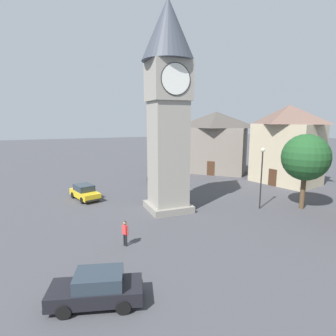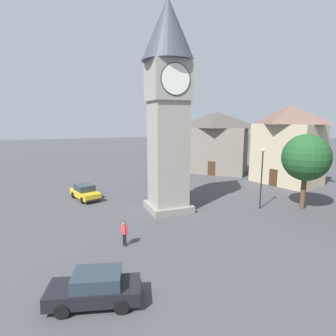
{
  "view_description": "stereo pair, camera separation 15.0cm",
  "coord_description": "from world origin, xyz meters",
  "px_view_note": "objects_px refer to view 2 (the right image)",
  "views": [
    {
      "loc": [
        -9.01,
        -22.71,
        8.23
      ],
      "look_at": [
        0.0,
        0.0,
        3.88
      ],
      "focal_mm": 29.74,
      "sensor_mm": 36.0,
      "label": 1
    },
    {
      "loc": [
        -8.87,
        -22.76,
        8.23
      ],
      "look_at": [
        0.0,
        0.0,
        3.88
      ],
      "focal_mm": 29.74,
      "sensor_mm": 36.0,
      "label": 2
    }
  ],
  "objects_px": {
    "building_shop_left": "(216,142)",
    "building_corner_back": "(288,144)",
    "car_red_corner": "(95,288)",
    "tree": "(306,158)",
    "lamp_post": "(262,169)",
    "car_silver_kerb": "(163,176)",
    "clock_tower": "(168,91)",
    "pedestrian": "(124,231)",
    "car_blue_kerb": "(85,192)"
  },
  "relations": [
    {
      "from": "car_blue_kerb",
      "to": "tree",
      "type": "height_order",
      "value": "tree"
    },
    {
      "from": "building_corner_back",
      "to": "lamp_post",
      "type": "relative_size",
      "value": 1.75
    },
    {
      "from": "tree",
      "to": "building_corner_back",
      "type": "height_order",
      "value": "building_corner_back"
    },
    {
      "from": "lamp_post",
      "to": "car_red_corner",
      "type": "bearing_deg",
      "value": -152.49
    },
    {
      "from": "building_corner_back",
      "to": "pedestrian",
      "type": "bearing_deg",
      "value": -156.31
    },
    {
      "from": "car_blue_kerb",
      "to": "pedestrian",
      "type": "xyz_separation_m",
      "value": [
        1.45,
        -12.08,
        0.25
      ]
    },
    {
      "from": "car_blue_kerb",
      "to": "building_corner_back",
      "type": "relative_size",
      "value": 0.45
    },
    {
      "from": "pedestrian",
      "to": "lamp_post",
      "type": "height_order",
      "value": "lamp_post"
    },
    {
      "from": "car_silver_kerb",
      "to": "building_shop_left",
      "type": "distance_m",
      "value": 11.2
    },
    {
      "from": "building_corner_back",
      "to": "lamp_post",
      "type": "height_order",
      "value": "building_corner_back"
    },
    {
      "from": "car_red_corner",
      "to": "lamp_post",
      "type": "height_order",
      "value": "lamp_post"
    },
    {
      "from": "building_corner_back",
      "to": "tree",
      "type": "bearing_deg",
      "value": -126.03
    },
    {
      "from": "clock_tower",
      "to": "car_red_corner",
      "type": "xyz_separation_m",
      "value": [
        -7.81,
        -11.07,
        -9.81
      ]
    },
    {
      "from": "car_red_corner",
      "to": "building_corner_back",
      "type": "xyz_separation_m",
      "value": [
        25.78,
        15.48,
        4.28
      ]
    },
    {
      "from": "tree",
      "to": "building_corner_back",
      "type": "bearing_deg",
      "value": 53.97
    },
    {
      "from": "clock_tower",
      "to": "car_silver_kerb",
      "type": "distance_m",
      "value": 14.99
    },
    {
      "from": "clock_tower",
      "to": "building_shop_left",
      "type": "distance_m",
      "value": 20.31
    },
    {
      "from": "car_silver_kerb",
      "to": "pedestrian",
      "type": "xyz_separation_m",
      "value": [
        -8.77,
        -16.61,
        0.25
      ]
    },
    {
      "from": "car_red_corner",
      "to": "building_shop_left",
      "type": "distance_m",
      "value": 33.15
    },
    {
      "from": "pedestrian",
      "to": "building_corner_back",
      "type": "height_order",
      "value": "building_corner_back"
    },
    {
      "from": "building_shop_left",
      "to": "car_silver_kerb",
      "type": "bearing_deg",
      "value": -161.6
    },
    {
      "from": "car_blue_kerb",
      "to": "lamp_post",
      "type": "height_order",
      "value": "lamp_post"
    },
    {
      "from": "building_corner_back",
      "to": "lamp_post",
      "type": "distance_m",
      "value": 12.34
    },
    {
      "from": "clock_tower",
      "to": "building_corner_back",
      "type": "bearing_deg",
      "value": 13.78
    },
    {
      "from": "tree",
      "to": "lamp_post",
      "type": "bearing_deg",
      "value": 158.79
    },
    {
      "from": "car_red_corner",
      "to": "building_corner_back",
      "type": "bearing_deg",
      "value": 30.98
    },
    {
      "from": "lamp_post",
      "to": "car_blue_kerb",
      "type": "bearing_deg",
      "value": 148.49
    },
    {
      "from": "car_blue_kerb",
      "to": "car_silver_kerb",
      "type": "relative_size",
      "value": 1.01
    },
    {
      "from": "car_blue_kerb",
      "to": "pedestrian",
      "type": "distance_m",
      "value": 12.16
    },
    {
      "from": "car_silver_kerb",
      "to": "building_shop_left",
      "type": "bearing_deg",
      "value": 18.4
    },
    {
      "from": "car_red_corner",
      "to": "car_blue_kerb",
      "type": "bearing_deg",
      "value": 86.55
    },
    {
      "from": "car_blue_kerb",
      "to": "tree",
      "type": "xyz_separation_m",
      "value": [
        18.45,
        -10.49,
        4.0
      ]
    },
    {
      "from": "car_silver_kerb",
      "to": "lamp_post",
      "type": "bearing_deg",
      "value": -71.38
    },
    {
      "from": "clock_tower",
      "to": "building_shop_left",
      "type": "bearing_deg",
      "value": 46.47
    },
    {
      "from": "clock_tower",
      "to": "lamp_post",
      "type": "height_order",
      "value": "clock_tower"
    },
    {
      "from": "building_shop_left",
      "to": "building_corner_back",
      "type": "distance_m",
      "value": 10.72
    },
    {
      "from": "car_silver_kerb",
      "to": "lamp_post",
      "type": "xyz_separation_m",
      "value": [
        4.59,
        -13.61,
        2.96
      ]
    },
    {
      "from": "clock_tower",
      "to": "building_corner_back",
      "type": "relative_size",
      "value": 1.83
    },
    {
      "from": "pedestrian",
      "to": "clock_tower",
      "type": "bearing_deg",
      "value": 47.54
    },
    {
      "from": "car_silver_kerb",
      "to": "building_corner_back",
      "type": "distance_m",
      "value": 16.42
    },
    {
      "from": "car_silver_kerb",
      "to": "building_shop_left",
      "type": "xyz_separation_m",
      "value": [
        9.94,
        3.31,
        3.96
      ]
    },
    {
      "from": "building_shop_left",
      "to": "building_corner_back",
      "type": "xyz_separation_m",
      "value": [
        4.57,
        -9.7,
        0.33
      ]
    },
    {
      "from": "car_blue_kerb",
      "to": "building_shop_left",
      "type": "relative_size",
      "value": 0.42
    },
    {
      "from": "clock_tower",
      "to": "car_silver_kerb",
      "type": "bearing_deg",
      "value": 72.25
    },
    {
      "from": "building_corner_back",
      "to": "clock_tower",
      "type": "bearing_deg",
      "value": -166.22
    },
    {
      "from": "car_red_corner",
      "to": "clock_tower",
      "type": "bearing_deg",
      "value": 54.78
    },
    {
      "from": "car_blue_kerb",
      "to": "clock_tower",
      "type": "bearing_deg",
      "value": -42.79
    },
    {
      "from": "lamp_post",
      "to": "pedestrian",
      "type": "bearing_deg",
      "value": -167.35
    },
    {
      "from": "building_shop_left",
      "to": "car_red_corner",
      "type": "bearing_deg",
      "value": -130.12
    },
    {
      "from": "building_corner_back",
      "to": "lamp_post",
      "type": "xyz_separation_m",
      "value": [
        -9.92,
        -7.22,
        -1.33
      ]
    }
  ]
}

